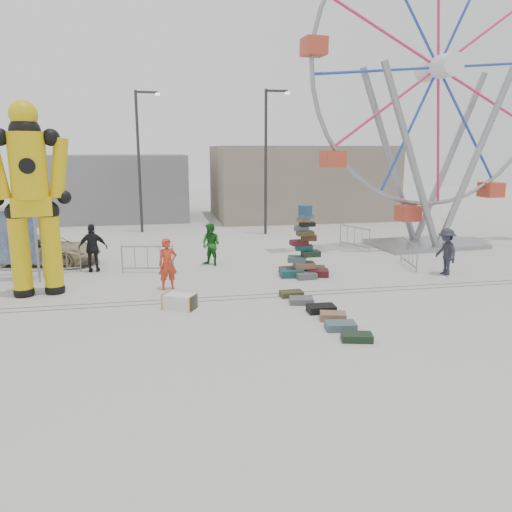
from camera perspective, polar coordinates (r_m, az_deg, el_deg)
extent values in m
plane|color=#9E9E99|center=(15.81, 0.44, -5.48)|extent=(90.00, 90.00, 0.00)
cube|color=#47443F|center=(16.37, 0.01, -4.84)|extent=(40.00, 0.04, 0.01)
cube|color=#47443F|center=(16.75, -0.25, -4.45)|extent=(40.00, 0.04, 0.01)
cube|color=gray|center=(36.25, 4.98, 8.45)|extent=(12.00, 8.00, 5.00)
cube|color=gray|center=(36.97, -15.88, 7.65)|extent=(10.00, 8.00, 4.40)
cylinder|color=#2D2D30|center=(28.42, 1.12, 10.53)|extent=(0.16, 0.16, 8.00)
cube|color=#2D2D30|center=(28.72, 2.38, 18.34)|extent=(1.20, 0.15, 0.12)
cube|color=silver|center=(28.85, 3.60, 18.09)|extent=(0.25, 0.25, 0.12)
cylinder|color=#2D2D30|center=(29.79, -13.23, 10.29)|extent=(0.16, 0.16, 8.00)
cube|color=#2D2D30|center=(29.93, -12.41, 17.82)|extent=(1.20, 0.15, 0.12)
cube|color=silver|center=(29.92, -11.19, 17.68)|extent=(0.25, 0.25, 0.12)
cube|color=#194B4A|center=(19.12, 4.12, -1.95)|extent=(0.93, 0.67, 0.29)
cube|color=#4B141A|center=(19.28, 7.05, -1.92)|extent=(0.95, 0.77, 0.27)
cube|color=#462516|center=(19.65, 3.89, -1.62)|extent=(0.82, 0.59, 0.24)
cube|color=#3A3C1E|center=(19.81, 6.74, -1.54)|extent=(0.89, 0.70, 0.27)
cube|color=#585B5F|center=(18.88, 5.76, -2.26)|extent=(0.77, 0.53, 0.22)
cube|color=black|center=(19.94, 5.22, -1.45)|extent=(0.82, 0.65, 0.24)
cube|color=#8A6246|center=(19.29, 5.52, -1.04)|extent=(0.79, 0.56, 0.24)
cube|color=#465D64|center=(19.23, 4.71, -0.36)|extent=(0.82, 0.68, 0.22)
cube|color=black|center=(19.21, 6.28, 0.28)|extent=(0.69, 0.47, 0.22)
cube|color=#194B4A|center=(19.31, 5.48, 0.99)|extent=(0.73, 0.55, 0.20)
cube|color=#4B141A|center=(19.19, 4.94, 1.53)|extent=(0.69, 0.52, 0.20)
cube|color=#462516|center=(19.16, 6.05, 2.10)|extent=(0.70, 0.57, 0.20)
cube|color=#3A3C1E|center=(18.99, 5.63, 2.60)|extent=(0.63, 0.43, 0.18)
cube|color=#585B5F|center=(19.09, 5.24, 3.19)|extent=(0.67, 0.56, 0.18)
cube|color=black|center=(19.01, 5.89, 3.64)|extent=(0.56, 0.38, 0.15)
cube|color=#8A6246|center=(19.02, 5.44, 4.13)|extent=(0.59, 0.46, 0.15)
cube|color=#465D64|center=(18.93, 5.76, 4.52)|extent=(0.52, 0.36, 0.13)
cylinder|color=navy|center=(18.92, 5.66, 5.27)|extent=(0.53, 0.53, 0.35)
sphere|color=black|center=(18.30, -24.97, -3.76)|extent=(0.66, 0.66, 0.66)
cylinder|color=gold|center=(18.02, -25.32, 0.12)|extent=(0.61, 0.61, 2.79)
sphere|color=black|center=(17.81, -25.73, 4.51)|extent=(0.70, 0.70, 0.70)
sphere|color=black|center=(18.25, -21.97, -3.54)|extent=(0.66, 0.66, 0.66)
cylinder|color=gold|center=(17.97, -22.28, 0.35)|extent=(0.61, 0.61, 2.79)
sphere|color=black|center=(17.77, -22.64, 4.76)|extent=(0.70, 0.70, 0.70)
cube|color=gold|center=(17.76, -24.24, 5.19)|extent=(1.33, 0.90, 0.61)
cylinder|color=gold|center=(17.68, -24.61, 9.40)|extent=(1.13, 1.13, 2.09)
sphere|color=black|center=(17.68, -24.91, 12.78)|extent=(0.96, 0.96, 0.96)
sphere|color=gold|center=(17.70, -25.06, 14.46)|extent=(0.87, 0.87, 0.87)
sphere|color=black|center=(17.65, -22.41, 12.42)|extent=(0.56, 0.56, 0.56)
cylinder|color=gold|center=(17.66, -21.58, 9.36)|extent=(0.79, 0.57, 1.96)
sphere|color=black|center=(17.72, -21.06, 6.29)|extent=(0.45, 0.45, 0.45)
cube|color=gray|center=(26.55, 18.80, 1.32)|extent=(5.59, 3.65, 0.21)
cylinder|color=gray|center=(24.39, 17.42, 10.36)|extent=(3.72, 0.64, 8.65)
cylinder|color=gray|center=(26.41, 23.71, 9.99)|extent=(3.72, 0.64, 8.65)
cylinder|color=gray|center=(26.01, 15.07, 10.57)|extent=(3.72, 0.64, 8.65)
cylinder|color=gray|center=(27.92, 21.18, 10.25)|extent=(3.72, 0.64, 8.65)
cylinder|color=white|center=(26.41, 20.11, 19.58)|extent=(1.27, 2.43, 1.07)
torus|color=gray|center=(26.41, 20.11, 19.58)|extent=(12.98, 1.34, 13.01)
cube|color=#B93D27|center=(26.33, 19.02, 4.51)|extent=(1.04, 1.04, 0.75)
cylinder|color=gray|center=(19.97, -23.53, 1.21)|extent=(0.09, 0.09, 2.70)
cube|color=navy|center=(20.23, -26.01, 1.89)|extent=(1.70, 0.21, 1.98)
cube|color=silver|center=(15.46, -8.72, -5.17)|extent=(1.11, 0.95, 0.45)
cube|color=#3A3C1E|center=(16.58, 4.06, -4.33)|extent=(0.75, 0.49, 0.19)
cube|color=#585B5F|center=(15.90, 5.21, -5.08)|extent=(0.83, 0.69, 0.19)
cube|color=black|center=(15.11, 7.46, -5.99)|extent=(0.83, 0.55, 0.22)
cube|color=#8A6246|center=(14.49, 8.78, -6.82)|extent=(0.83, 0.66, 0.22)
cube|color=#465D64|center=(13.80, 9.64, -7.87)|extent=(0.87, 0.64, 0.20)
cube|color=black|center=(13.11, 11.45, -9.07)|extent=(0.87, 0.64, 0.19)
imported|color=#BD351B|center=(17.46, -10.05, -0.92)|extent=(0.73, 0.55, 1.79)
imported|color=#186118|center=(20.90, -5.17, 1.32)|extent=(1.08, 1.07, 1.77)
imported|color=black|center=(20.71, -18.13, 0.87)|extent=(1.14, 0.52, 1.91)
imported|color=#22232D|center=(20.59, 20.89, 0.47)|extent=(0.69, 1.18, 1.82)
imported|color=tan|center=(22.90, -22.74, 0.66)|extent=(4.78, 3.22, 1.22)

